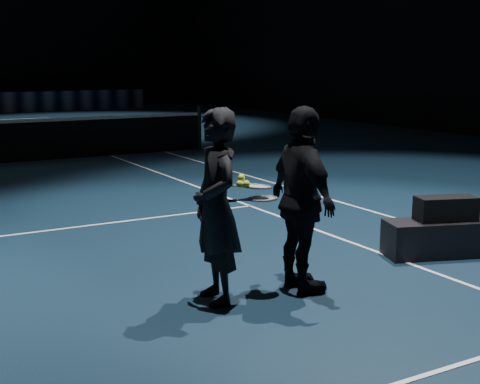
# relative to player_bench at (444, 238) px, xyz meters

# --- Properties ---
(net_post_right) EXTENTS (0.10, 0.10, 1.10)m
(net_post_right) POSITION_rel_player_bench_xyz_m (1.70, 9.78, 0.34)
(net_post_right) COLOR black
(net_post_right) RESTS_ON floor
(player_bench) EXTENTS (1.44, 0.88, 0.41)m
(player_bench) POSITION_rel_player_bench_xyz_m (0.00, 0.00, 0.00)
(player_bench) COLOR black
(player_bench) RESTS_ON floor
(racket_bag) EXTENTS (0.74, 0.50, 0.27)m
(racket_bag) POSITION_rel_player_bench_xyz_m (0.00, 0.00, 0.34)
(racket_bag) COLOR black
(racket_bag) RESTS_ON player_bench
(bag_signature) EXTENTS (0.30, 0.11, 0.09)m
(bag_signature) POSITION_rel_player_bench_xyz_m (0.00, -0.15, 0.34)
(bag_signature) COLOR white
(bag_signature) RESTS_ON racket_bag
(player_a) EXTENTS (0.50, 0.70, 1.79)m
(player_a) POSITION_rel_player_bench_xyz_m (-2.96, -0.04, 0.69)
(player_a) COLOR black
(player_a) RESTS_ON floor
(player_b) EXTENTS (0.53, 1.08, 1.79)m
(player_b) POSITION_rel_player_bench_xyz_m (-2.13, -0.20, 0.69)
(player_b) COLOR black
(player_b) RESTS_ON floor
(racket_lower) EXTENTS (0.71, 0.35, 0.03)m
(racket_lower) POSITION_rel_player_bench_xyz_m (-2.52, -0.12, 0.73)
(racket_lower) COLOR black
(racket_lower) RESTS_ON player_a
(racket_upper) EXTENTS (0.70, 0.30, 0.10)m
(racket_upper) POSITION_rel_player_bench_xyz_m (-2.56, -0.07, 0.84)
(racket_upper) COLOR black
(racket_upper) RESTS_ON player_b
(tennis_balls) EXTENTS (0.12, 0.10, 0.12)m
(tennis_balls) POSITION_rel_player_bench_xyz_m (-2.71, -0.08, 0.90)
(tennis_balls) COLOR #C3DC2E
(tennis_balls) RESTS_ON racket_upper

